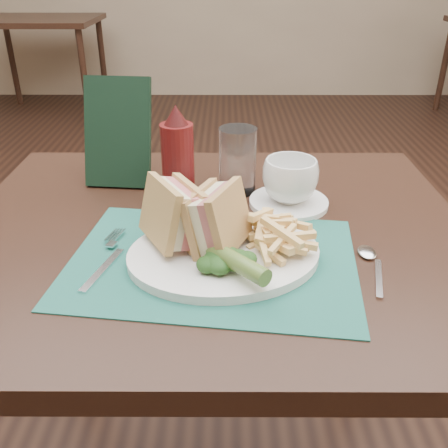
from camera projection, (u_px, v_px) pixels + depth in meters
name	position (u px, v px, depth m)	size (l,w,h in m)	color
floor	(219.00, 352.00, 1.67)	(7.00, 7.00, 0.00)	black
wall_back	(224.00, 95.00, 4.75)	(6.00, 6.00, 0.00)	tan
table_main	(215.00, 383.00, 1.05)	(0.90, 0.75, 0.75)	black
table_bg_left	(46.00, 68.00, 4.02)	(0.90, 0.75, 0.75)	black
placemat	(213.00, 261.00, 0.78)	(0.44, 0.32, 0.00)	#1C5B4E
plate	(224.00, 254.00, 0.78)	(0.30, 0.24, 0.01)	white
sandwich_half_a	(160.00, 216.00, 0.76)	(0.06, 0.11, 0.10)	tan
sandwich_half_b	(205.00, 215.00, 0.76)	(0.06, 0.10, 0.09)	tan
kale_garnish	(225.00, 263.00, 0.72)	(0.11, 0.08, 0.03)	#193A15
pickle_spear	(235.00, 262.00, 0.70)	(0.03, 0.03, 0.12)	#476426
fries_pile	(272.00, 231.00, 0.78)	(0.18, 0.20, 0.05)	#ECC276
fork	(106.00, 257.00, 0.77)	(0.03, 0.17, 0.01)	silver
spoon	(375.00, 267.00, 0.75)	(0.03, 0.15, 0.01)	silver
saucer	(289.00, 202.00, 0.95)	(0.15, 0.15, 0.01)	white
coffee_cup	(290.00, 180.00, 0.93)	(0.10, 0.10, 0.08)	white
drinking_glass	(237.00, 161.00, 0.98)	(0.07, 0.07, 0.13)	white
ketchup_bottle	(178.00, 154.00, 0.93)	(0.06, 0.06, 0.19)	#4F0D0E
check_presenter	(118.00, 133.00, 1.00)	(0.13, 0.01, 0.22)	black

